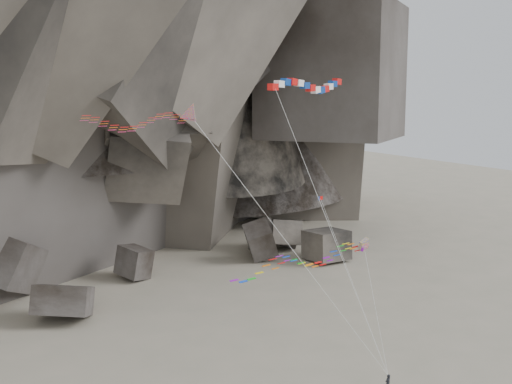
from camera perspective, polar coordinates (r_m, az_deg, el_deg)
boulder_field at (r=85.75m, az=-9.37°, el=-6.31°), size 56.51×20.14×9.93m
kite_flyer at (r=58.05m, az=11.64°, el=-16.22°), size 0.68×0.47×1.90m
delta_kite at (r=46.28m, az=-10.83°, el=6.24°), size 23.10×8.04×23.28m
banner_kite at (r=54.10m, az=4.74°, el=9.30°), size 10.35×8.67×24.95m
parafoil_kite at (r=51.41m, az=3.72°, el=-6.08°), size 15.30×4.05×11.31m
pennant_kite at (r=53.59m, az=7.22°, el=-4.47°), size 4.53×4.29×15.38m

